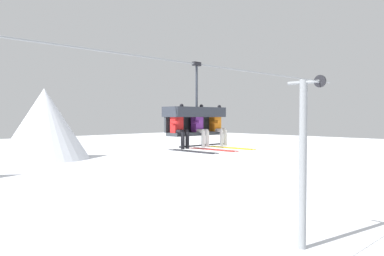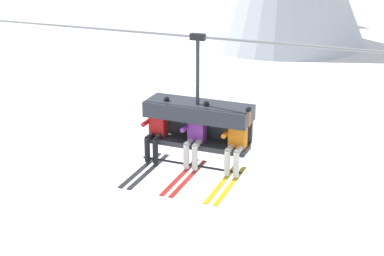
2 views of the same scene
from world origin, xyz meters
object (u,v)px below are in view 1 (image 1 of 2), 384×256
at_px(chairlift_chair, 195,117).
at_px(skier_red, 180,126).
at_px(skier_orange, 218,125).
at_px(lift_tower_far, 303,160).
at_px(skier_purple, 200,126).

distance_m(chairlift_chair, skier_red, 0.89).
bearing_deg(skier_orange, lift_tower_far, 7.48).
height_order(skier_red, skier_purple, same).
relative_size(chairlift_chair, skier_orange, 1.47).
bearing_deg(lift_tower_far, chairlift_chair, -174.85).
relative_size(lift_tower_far, skier_purple, 4.74).
bearing_deg(skier_red, skier_purple, 0.00).
relative_size(skier_red, skier_purple, 1.00).
relative_size(chairlift_chair, skier_red, 1.47).
height_order(chairlift_chair, skier_red, chairlift_chair).
xyz_separation_m(skier_red, skier_purple, (0.82, 0.00, 0.00)).
relative_size(skier_red, skier_orange, 1.00).
bearing_deg(skier_purple, skier_red, 180.00).
height_order(chairlift_chair, skier_orange, chairlift_chair).
bearing_deg(chairlift_chair, skier_purple, -89.11).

